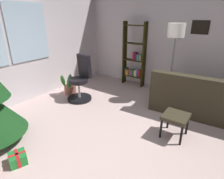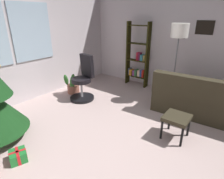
{
  "view_description": "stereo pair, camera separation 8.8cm",
  "coord_description": "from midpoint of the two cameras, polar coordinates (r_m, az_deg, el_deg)",
  "views": [
    {
      "loc": [
        -2.21,
        -0.94,
        1.87
      ],
      "look_at": [
        -0.22,
        0.46,
        0.88
      ],
      "focal_mm": 29.61,
      "sensor_mm": 36.0,
      "label": 1
    },
    {
      "loc": [
        -2.15,
        -1.01,
        1.87
      ],
      "look_at": [
        -0.22,
        0.46,
        0.88
      ],
      "focal_mm": 29.61,
      "sensor_mm": 36.0,
      "label": 2
    }
  ],
  "objects": [
    {
      "name": "footstool",
      "position": [
        3.14,
        18.26,
        -8.42
      ],
      "size": [
        0.4,
        0.38,
        0.39
      ],
      "color": "#312B1D",
      "rests_on": "ground_plane"
    },
    {
      "name": "ground_plane",
      "position": [
        3.07,
        9.05,
        -16.93
      ],
      "size": [
        4.86,
        5.85,
        0.1
      ],
      "primitive_type": "cube",
      "color": "#C0A5A1"
    },
    {
      "name": "potted_plant",
      "position": [
        4.74,
        -13.47,
        1.02
      ],
      "size": [
        0.38,
        0.37,
        0.56
      ],
      "color": "#935645",
      "rests_on": "ground_plane"
    },
    {
      "name": "couch",
      "position": [
        4.18,
        28.33,
        -2.74
      ],
      "size": [
        1.69,
        2.1,
        0.84
      ],
      "color": "#312B1D",
      "rests_on": "ground_plane"
    },
    {
      "name": "bookshelf",
      "position": [
        5.14,
        6.4,
        9.53
      ],
      "size": [
        0.18,
        0.64,
        1.71
      ],
      "color": "black",
      "rests_on": "ground_plane"
    },
    {
      "name": "floor_lamp",
      "position": [
        4.18,
        18.43,
        15.26
      ],
      "size": [
        0.35,
        0.35,
        1.71
      ],
      "color": "slate",
      "rests_on": "ground_plane"
    },
    {
      "name": "gift_box_green",
      "position": [
        2.96,
        -27.9,
        -18.32
      ],
      "size": [
        0.27,
        0.28,
        0.15
      ],
      "color": "#1E722D",
      "rests_on": "ground_plane"
    },
    {
      "name": "wall_back_with_windows",
      "position": [
        4.53,
        -26.72,
        13.74
      ],
      "size": [
        4.86,
        0.12,
        2.75
      ],
      "color": "silver",
      "rests_on": "ground_plane"
    },
    {
      "name": "wall_right_with_frames",
      "position": [
        4.79,
        24.09,
        14.44
      ],
      "size": [
        0.12,
        5.85,
        2.75
      ],
      "color": "silver",
      "rests_on": "ground_plane"
    },
    {
      "name": "office_chair",
      "position": [
        4.33,
        -10.25,
        2.09
      ],
      "size": [
        0.56,
        0.56,
        1.04
      ],
      "color": "black",
      "rests_on": "ground_plane"
    }
  ]
}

